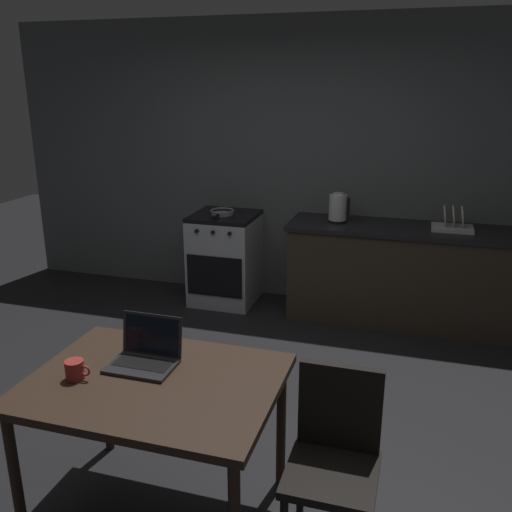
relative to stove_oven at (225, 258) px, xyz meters
name	(u,v)px	position (x,y,z in m)	size (l,w,h in m)	color
ground_plane	(209,419)	(0.59, -1.96, -0.44)	(12.00, 12.00, 0.00)	black
back_wall	(325,165)	(0.89, 0.35, 0.89)	(6.40, 0.10, 2.66)	#585B5C
kitchen_counter	(409,275)	(1.74, 0.00, 0.00)	(2.16, 0.64, 0.88)	#382D23
stove_oven	(225,258)	(0.00, 0.00, 0.00)	(0.60, 0.62, 0.88)	#B7BABF
dining_table	(155,394)	(0.65, -2.78, 0.24)	(1.17, 0.87, 0.76)	#332319
chair	(335,451)	(1.50, -2.73, 0.07)	(0.40, 0.40, 0.88)	black
laptop	(145,356)	(0.55, -2.66, 0.36)	(0.32, 0.26, 0.23)	#232326
electric_kettle	(338,208)	(1.08, 0.00, 0.57)	(0.19, 0.17, 0.26)	black
frying_pan	(222,212)	(-0.02, -0.03, 0.47)	(0.23, 0.40, 0.05)	gray
coffee_mug	(75,370)	(0.30, -2.88, 0.37)	(0.13, 0.09, 0.09)	#9E2D28
dish_rack	(453,224)	(2.06, 0.00, 0.49)	(0.34, 0.26, 0.21)	silver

